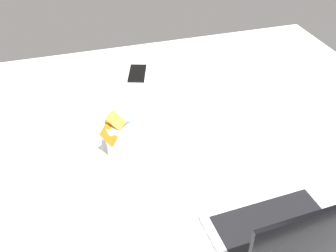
# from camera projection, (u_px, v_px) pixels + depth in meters

# --- Properties ---
(bed_mattress) EXTENTS (1.80, 1.40, 0.18)m
(bed_mattress) POSITION_uv_depth(u_px,v_px,m) (173.00, 154.00, 1.36)
(bed_mattress) COLOR white
(bed_mattress) RESTS_ON ground
(laptop) EXTENTS (0.34, 0.25, 0.23)m
(laptop) POSITION_uv_depth(u_px,v_px,m) (288.00, 236.00, 0.92)
(laptop) COLOR silver
(laptop) RESTS_ON bed_mattress
(snack_cup) EXTENTS (0.11, 0.09, 0.15)m
(snack_cup) POSITION_uv_depth(u_px,v_px,m) (120.00, 136.00, 1.20)
(snack_cup) COLOR silver
(snack_cup) RESTS_ON bed_mattress
(cell_phone) EXTENTS (0.11, 0.15, 0.01)m
(cell_phone) POSITION_uv_depth(u_px,v_px,m) (137.00, 73.00, 1.62)
(cell_phone) COLOR black
(cell_phone) RESTS_ON bed_mattress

